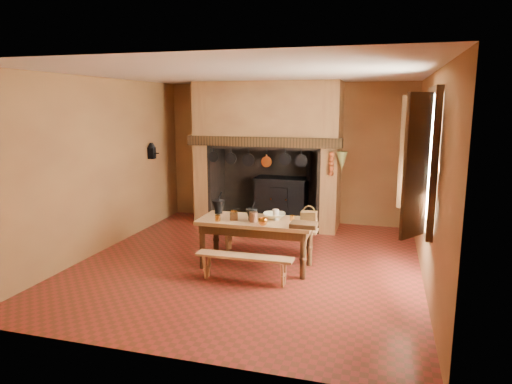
# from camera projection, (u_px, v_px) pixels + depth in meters

# --- Properties ---
(floor) EXTENTS (5.50, 5.50, 0.00)m
(floor) POSITION_uv_depth(u_px,v_px,m) (249.00, 263.00, 6.94)
(floor) COLOR maroon
(floor) RESTS_ON ground
(ceiling) EXTENTS (5.50, 5.50, 0.00)m
(ceiling) POSITION_uv_depth(u_px,v_px,m) (248.00, 73.00, 6.42)
(ceiling) COLOR silver
(ceiling) RESTS_ON back_wall
(back_wall) EXTENTS (5.00, 0.02, 2.80)m
(back_wall) POSITION_uv_depth(u_px,v_px,m) (288.00, 153.00, 9.28)
(back_wall) COLOR #9B6F3E
(back_wall) RESTS_ON floor
(wall_left) EXTENTS (0.02, 5.50, 2.80)m
(wall_left) POSITION_uv_depth(u_px,v_px,m) (100.00, 166.00, 7.35)
(wall_left) COLOR #9B6F3E
(wall_left) RESTS_ON floor
(wall_right) EXTENTS (0.02, 5.50, 2.80)m
(wall_right) POSITION_uv_depth(u_px,v_px,m) (430.00, 179.00, 6.01)
(wall_right) COLOR #9B6F3E
(wall_right) RESTS_ON floor
(wall_front) EXTENTS (5.00, 0.02, 2.80)m
(wall_front) POSITION_uv_depth(u_px,v_px,m) (160.00, 214.00, 4.08)
(wall_front) COLOR #9B6F3E
(wall_front) RESTS_ON floor
(chimney_breast) EXTENTS (2.95, 0.96, 2.80)m
(chimney_breast) POSITION_uv_depth(u_px,v_px,m) (268.00, 134.00, 8.87)
(chimney_breast) COLOR #9B6F3E
(chimney_breast) RESTS_ON floor
(iron_range) EXTENTS (1.12, 0.55, 1.60)m
(iron_range) POSITION_uv_depth(u_px,v_px,m) (282.00, 200.00, 9.18)
(iron_range) COLOR black
(iron_range) RESTS_ON floor
(hearth_pans) EXTENTS (0.51, 0.62, 0.20)m
(hearth_pans) POSITION_uv_depth(u_px,v_px,m) (231.00, 218.00, 9.31)
(hearth_pans) COLOR #C9812E
(hearth_pans) RESTS_ON floor
(hanging_pans) EXTENTS (1.92, 0.29, 0.27)m
(hanging_pans) POSITION_uv_depth(u_px,v_px,m) (259.00, 160.00, 8.49)
(hanging_pans) COLOR black
(hanging_pans) RESTS_ON chimney_breast
(onion_string) EXTENTS (0.12, 0.10, 0.46)m
(onion_string) POSITION_uv_depth(u_px,v_px,m) (331.00, 164.00, 8.12)
(onion_string) COLOR #A64A1E
(onion_string) RESTS_ON chimney_breast
(herb_bunch) EXTENTS (0.20, 0.20, 0.35)m
(herb_bunch) POSITION_uv_depth(u_px,v_px,m) (342.00, 161.00, 8.06)
(herb_bunch) COLOR brown
(herb_bunch) RESTS_ON chimney_breast
(window) EXTENTS (0.39, 1.75, 1.76)m
(window) POSITION_uv_depth(u_px,v_px,m) (421.00, 160.00, 5.61)
(window) COLOR white
(window) RESTS_ON wall_right
(wall_coffee_mill) EXTENTS (0.23, 0.16, 0.31)m
(wall_coffee_mill) POSITION_uv_depth(u_px,v_px,m) (152.00, 150.00, 8.77)
(wall_coffee_mill) COLOR black
(wall_coffee_mill) RESTS_ON wall_left
(work_table) EXTENTS (1.67, 0.74, 0.72)m
(work_table) POSITION_uv_depth(u_px,v_px,m) (257.00, 227.00, 6.66)
(work_table) COLOR tan
(work_table) RESTS_ON floor
(bench_front) EXTENTS (1.33, 0.23, 0.38)m
(bench_front) POSITION_uv_depth(u_px,v_px,m) (244.00, 262.00, 6.15)
(bench_front) COLOR tan
(bench_front) RESTS_ON floor
(bench_back) EXTENTS (1.61, 0.28, 0.45)m
(bench_back) POSITION_uv_depth(u_px,v_px,m) (267.00, 233.00, 7.30)
(bench_back) COLOR tan
(bench_back) RESTS_ON floor
(mortar_large) EXTENTS (0.20, 0.20, 0.34)m
(mortar_large) POSITION_uv_depth(u_px,v_px,m) (218.00, 206.00, 6.99)
(mortar_large) COLOR black
(mortar_large) RESTS_ON work_table
(mortar_small) EXTENTS (0.17, 0.17, 0.29)m
(mortar_small) POSITION_uv_depth(u_px,v_px,m) (252.00, 214.00, 6.57)
(mortar_small) COLOR black
(mortar_small) RESTS_ON work_table
(coffee_grinder) EXTENTS (0.17, 0.14, 0.18)m
(coffee_grinder) POSITION_uv_depth(u_px,v_px,m) (234.00, 215.00, 6.61)
(coffee_grinder) COLOR #352210
(coffee_grinder) RESTS_ON work_table
(brass_mug_a) EXTENTS (0.09, 0.09, 0.09)m
(brass_mug_a) POSITION_uv_depth(u_px,v_px,m) (218.00, 218.00, 6.53)
(brass_mug_a) COLOR #C9812E
(brass_mug_a) RESTS_ON work_table
(brass_mug_b) EXTENTS (0.09, 0.09, 0.08)m
(brass_mug_b) POSITION_uv_depth(u_px,v_px,m) (292.00, 218.00, 6.58)
(brass_mug_b) COLOR #C9812E
(brass_mug_b) RESTS_ON work_table
(mixing_bowl) EXTENTS (0.39, 0.39, 0.08)m
(mixing_bowl) POSITION_uv_depth(u_px,v_px,m) (274.00, 216.00, 6.69)
(mixing_bowl) COLOR beige
(mixing_bowl) RESTS_ON work_table
(stoneware_crock) EXTENTS (0.13, 0.13, 0.15)m
(stoneware_crock) POSITION_uv_depth(u_px,v_px,m) (253.00, 217.00, 6.48)
(stoneware_crock) COLOR brown
(stoneware_crock) RESTS_ON work_table
(glass_jar) EXTENTS (0.12, 0.12, 0.16)m
(glass_jar) POSITION_uv_depth(u_px,v_px,m) (276.00, 215.00, 6.59)
(glass_jar) COLOR beige
(glass_jar) RESTS_ON work_table
(wicker_basket) EXTENTS (0.22, 0.16, 0.21)m
(wicker_basket) POSITION_uv_depth(u_px,v_px,m) (309.00, 215.00, 6.60)
(wicker_basket) COLOR #493016
(wicker_basket) RESTS_ON work_table
(wooden_tray) EXTENTS (0.36, 0.26, 0.06)m
(wooden_tray) POSITION_uv_depth(u_px,v_px,m) (304.00, 225.00, 6.22)
(wooden_tray) COLOR #352210
(wooden_tray) RESTS_ON work_table
(brass_cup) EXTENTS (0.15, 0.15, 0.10)m
(brass_cup) POSITION_uv_depth(u_px,v_px,m) (263.00, 222.00, 6.31)
(brass_cup) COLOR #C9812E
(brass_cup) RESTS_ON work_table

